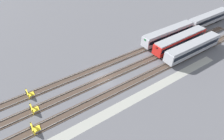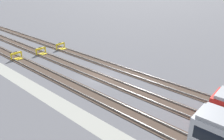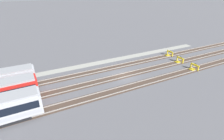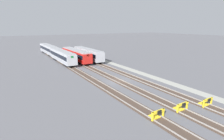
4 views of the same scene
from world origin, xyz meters
TOP-DOWN VIEW (x-y plane):
  - ground_plane at (0.00, 0.00)m, footprint 400.00×400.00m
  - service_walkway at (0.00, -7.99)m, footprint 54.00×2.00m
  - rail_track_nearest at (0.00, -4.20)m, footprint 90.00×2.23m
  - rail_track_near_inner at (0.00, 0.00)m, footprint 90.00×2.24m
  - rail_track_middle at (0.00, 4.20)m, footprint 90.00×2.23m
  - bumper_stop_nearest_track at (-15.78, -4.21)m, footprint 1.35×2.00m
  - bumper_stop_near_inner_track at (-14.88, -0.01)m, footprint 1.36×2.00m
  - bumper_stop_middle_track at (-14.67, 4.21)m, footprint 1.36×2.01m

SIDE VIEW (x-z plane):
  - ground_plane at x=0.00m, z-range 0.00..0.00m
  - service_walkway at x=0.00m, z-range 0.00..0.01m
  - rail_track_nearest at x=0.00m, z-range -0.06..0.15m
  - rail_track_near_inner at x=0.00m, z-range -0.06..0.15m
  - rail_track_middle at x=0.00m, z-range -0.06..0.15m
  - bumper_stop_nearest_track at x=-15.78m, z-range -0.10..1.12m
  - bumper_stop_near_inner_track at x=-14.88m, z-range -0.10..1.12m
  - bumper_stop_middle_track at x=-14.67m, z-range -0.10..1.12m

